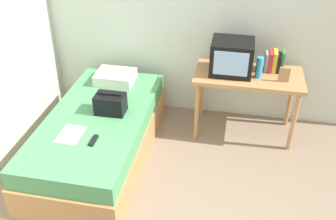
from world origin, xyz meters
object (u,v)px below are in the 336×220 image
Objects in this scene: water_bottle at (259,67)px; pillow at (115,77)px; magazine at (71,134)px; remote_dark at (94,140)px; book_row at (274,61)px; picture_frame at (284,75)px; bed at (100,136)px; desk at (248,82)px; tv at (232,57)px; handbag at (110,104)px.

pillow is (-1.60, 0.01, -0.29)m from water_bottle.
remote_dark is (0.25, -0.05, 0.01)m from magazine.
magazine is (-1.85, -1.25, -0.34)m from book_row.
book_row is 2.26m from magazine.
water_bottle is at bearing -0.44° from pillow.
water_bottle is 1.45× the size of picture_frame.
bed is 4.60× the size of pillow.
tv is (-0.20, 0.00, 0.28)m from desk.
tv is 2.76× the size of picture_frame.
tv is at bearing 168.82° from picture_frame.
bed is at bearing -147.77° from handbag.
pillow is at bearing 92.26° from bed.
tv is 1.86× the size of book_row.
book_row reaches higher than remote_dark.
pillow is (-1.86, 0.06, -0.25)m from picture_frame.
handbag is (-1.70, -0.56, -0.21)m from picture_frame.
desk is 4.00× the size of magazine.
picture_frame is 1.87m from pillow.
bed is 6.67× the size of handbag.
book_row is 0.54× the size of pillow.
magazine is (-0.25, -0.45, -0.10)m from handbag.
magazine is (-1.60, -1.12, -0.13)m from desk.
handbag is at bearing 32.23° from bed.
picture_frame is at bearing -10.21° from water_bottle.
book_row is (1.73, 0.88, 0.61)m from bed.
picture_frame reaches higher than bed.
pillow is at bearing -178.17° from desk.
desk is at bearing 40.75° from remote_dark.
book_row is 1.49× the size of picture_frame.
book_row reaches higher than pillow.
picture_frame reaches higher than pillow.
handbag is at bearing -157.20° from water_bottle.
picture_frame is (0.10, -0.24, -0.03)m from book_row.
remote_dark is at bearing -90.19° from handbag.
pillow is at bearing 103.94° from handbag.
magazine is (-0.12, -0.37, 0.27)m from bed.
tv is at bearing 30.23° from handbag.
desk is 5.04× the size of water_bottle.
tv is 1.69m from remote_dark.
remote_dark reaches higher than bed.
remote_dark is at bearing -141.08° from book_row.
desk is 0.24m from water_bottle.
picture_frame is at bearing -11.18° from tv.
handbag is (-1.61, -0.80, -0.24)m from book_row.
book_row is 0.26m from picture_frame.
bed is at bearing -153.08° from book_row.
water_bottle is (1.57, 0.69, 0.62)m from bed.
handbag is at bearing -76.06° from pillow.
tv is at bearing 45.40° from remote_dark.
water_bottle is 1.48× the size of remote_dark.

